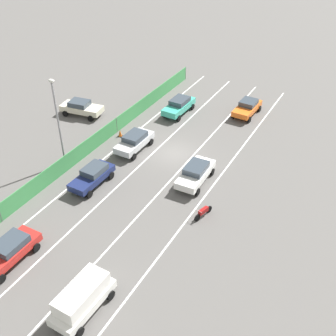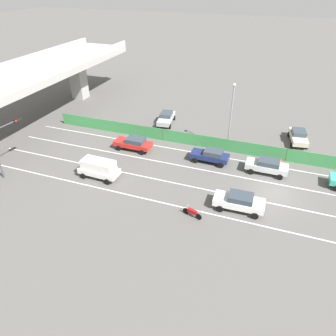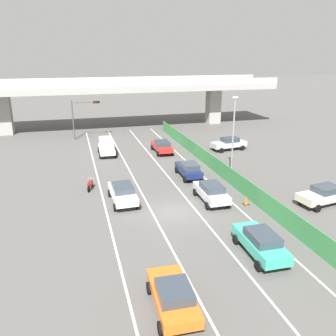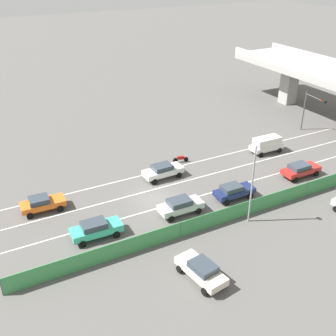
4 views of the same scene
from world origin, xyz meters
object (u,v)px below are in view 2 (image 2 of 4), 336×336
Objects in this scene: car_sedan_red at (134,143)px; traffic_light at (5,139)px; street_lamp at (231,111)px; car_sedan_navy at (211,155)px; parked_sedan_cream at (298,136)px; traffic_cone at (280,161)px; car_sedan_silver at (267,166)px; parked_wagon_silver at (166,118)px; car_hatchback_white at (239,201)px; car_van_white at (99,168)px; motorcycle at (192,212)px.

traffic_light reaches higher than car_sedan_red.
street_lamp reaches higher than traffic_light.
parked_sedan_cream is (8.66, -9.38, 0.02)m from car_sedan_navy.
parked_sedan_cream is at bearing -15.76° from traffic_cone.
car_sedan_silver is 17.12m from parked_wagon_silver.
car_hatchback_white is 0.83× the size of traffic_light.
car_sedan_silver and parked_sedan_cream have the same top height.
car_sedan_silver is at bearing 160.61° from parked_sedan_cream.
car_hatchback_white is at bearing 162.18° from traffic_cone.
car_sedan_navy is 12.77m from parked_sedan_cream.
parked_sedan_cream is (16.05, -4.91, -0.01)m from car_hatchback_white.
car_sedan_red is at bearing 112.24° from street_lamp.
car_sedan_navy is 0.94× the size of car_hatchback_white.
street_lamp is 10.92× the size of traffic_cone.
street_lamp is at bearing 50.33° from car_sedan_silver.
car_hatchback_white is (-7.39, -4.47, 0.03)m from car_sedan_navy.
parked_sedan_cream is 0.84× the size of traffic_light.
car_sedan_red is 17.46m from traffic_cone.
car_sedan_red is 1.04× the size of car_sedan_silver.
car_hatchback_white reaches higher than car_sedan_red.
parked_wagon_silver is at bearing -6.65° from car_van_white.
traffic_light is (0.42, 20.52, 3.55)m from motorcycle.
parked_sedan_cream is 10.18m from street_lamp.
car_van_white reaches higher than traffic_cone.
street_lamp reaches higher than traffic_cone.
parked_sedan_cream is 6.47m from traffic_cone.
car_hatchback_white is 4.51m from motorcycle.
car_sedan_silver is at bearing -119.81° from parked_wagon_silver.
car_sedan_navy is 0.94× the size of car_sedan_red.
car_sedan_silver is at bearing -29.74° from motorcycle.
car_van_white reaches higher than car_sedan_red.
car_sedan_red is at bearing 90.68° from car_sedan_silver.
car_sedan_navy is at bearing -134.39° from parked_wagon_silver.
parked_sedan_cream is at bearing -51.30° from car_van_white.
car_van_white is at bearing 89.16° from car_hatchback_white.
parked_wagon_silver is at bearing -32.21° from traffic_light.
traffic_light reaches higher than traffic_cone.
car_van_white is 15.66m from parked_wagon_silver.
car_sedan_red reaches higher than car_sedan_navy.
car_sedan_red is 1.00× the size of car_hatchback_white.
car_sedan_navy is 5.84m from street_lamp.
motorcycle is at bearing 150.26° from car_sedan_silver.
car_sedan_navy is 12.62m from car_van_white.
car_sedan_silver is 2.97m from traffic_cone.
car_van_white is 2.29× the size of motorcycle.
parked_sedan_cream is at bearing -60.86° from street_lamp.
car_hatchback_white is 7.49m from car_sedan_silver.
traffic_cone is (-1.64, -6.44, -4.52)m from street_lamp.
street_lamp is (-4.29, -9.76, 3.96)m from parked_wagon_silver.
car_hatchback_white is 12.58m from street_lamp.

